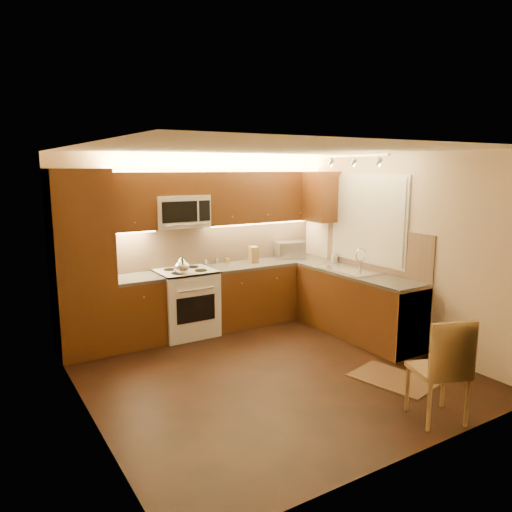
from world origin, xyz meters
TOP-DOWN VIEW (x-y plane):
  - floor at (0.00, 0.00)m, footprint 4.00×4.00m
  - ceiling at (0.00, 0.00)m, footprint 4.00×4.00m
  - wall_back at (0.00, 2.00)m, footprint 4.00×0.01m
  - wall_front at (0.00, -2.00)m, footprint 4.00×0.01m
  - wall_left at (-2.00, 0.00)m, footprint 0.01×4.00m
  - wall_right at (2.00, 0.00)m, footprint 0.01×4.00m
  - pantry at (-1.65, 1.70)m, footprint 0.70×0.60m
  - base_cab_back_left at (-0.99, 1.70)m, footprint 0.62×0.60m
  - counter_back_left at (-0.99, 1.70)m, footprint 0.62×0.60m
  - base_cab_back_right at (1.04, 1.70)m, footprint 1.92×0.60m
  - counter_back_right at (1.04, 1.70)m, footprint 1.92×0.60m
  - base_cab_right at (1.70, 0.40)m, footprint 0.60×2.00m
  - counter_right at (1.70, 0.40)m, footprint 0.60×2.00m
  - dishwasher at (1.70, -0.30)m, footprint 0.58×0.60m
  - backsplash_back at (0.35, 1.99)m, footprint 3.30×0.02m
  - backsplash_right at (1.99, 0.40)m, footprint 0.02×2.00m
  - upper_cab_back_left at (-0.99, 1.82)m, footprint 0.62×0.35m
  - upper_cab_back_right at (1.04, 1.82)m, footprint 1.92×0.35m
  - upper_cab_bridge at (-0.30, 1.82)m, footprint 0.76×0.35m
  - upper_cab_right_corner at (1.82, 1.40)m, footprint 0.35×0.50m
  - stove at (-0.30, 1.68)m, footprint 0.76×0.65m
  - microwave at (-0.30, 1.81)m, footprint 0.76×0.38m
  - window_frame at (1.99, 0.55)m, footprint 0.03×1.44m
  - window_blinds at (1.97, 0.55)m, footprint 0.02×1.36m
  - sink at (1.70, 0.55)m, footprint 0.52×0.86m
  - faucet at (1.88, 0.55)m, footprint 0.20×0.04m
  - track_light_bar at (1.55, 0.40)m, footprint 0.04×1.20m
  - kettle at (-0.43, 1.48)m, footprint 0.25×0.25m
  - toaster_oven at (1.52, 1.79)m, footprint 0.49×0.41m
  - knife_block at (0.84, 1.74)m, footprint 0.15×0.20m
  - spice_jar_a at (0.14, 1.93)m, footprint 0.05×0.05m
  - spice_jar_b at (0.46, 1.91)m, footprint 0.05×0.05m
  - spice_jar_c at (0.32, 1.94)m, footprint 0.06×0.06m
  - spice_jar_d at (0.45, 1.82)m, footprint 0.05×0.05m
  - soap_bottle at (1.92, 1.16)m, footprint 0.10×0.10m
  - rug at (1.04, -0.90)m, footprint 0.77×0.98m
  - dining_chair at (0.74, -1.70)m, footprint 0.56×0.56m

SIDE VIEW (x-z plane):
  - floor at x=0.00m, z-range -0.01..0.01m
  - rug at x=1.04m, z-range 0.00..0.01m
  - base_cab_back_left at x=-0.99m, z-range 0.00..0.86m
  - base_cab_back_right at x=1.04m, z-range 0.00..0.86m
  - base_cab_right at x=1.70m, z-range 0.00..0.86m
  - dishwasher at x=1.70m, z-range 0.01..0.85m
  - stove at x=-0.30m, z-range 0.00..0.92m
  - dining_chair at x=0.74m, z-range 0.00..1.00m
  - counter_back_left at x=-0.99m, z-range 0.86..0.90m
  - counter_back_right at x=1.04m, z-range 0.86..0.90m
  - counter_right at x=1.70m, z-range 0.86..0.90m
  - spice_jar_d at x=0.45m, z-range 0.90..0.99m
  - spice_jar_b at x=0.46m, z-range 0.90..0.99m
  - spice_jar_c at x=0.32m, z-range 0.90..0.99m
  - spice_jar_a at x=0.14m, z-range 0.90..0.99m
  - sink at x=1.70m, z-range 0.90..1.05m
  - soap_bottle at x=1.92m, z-range 0.90..1.07m
  - knife_block at x=0.84m, z-range 0.90..1.14m
  - toaster_oven at x=1.52m, z-range 0.90..1.16m
  - kettle at x=-0.43m, z-range 0.92..1.16m
  - faucet at x=1.88m, z-range 0.90..1.20m
  - pantry at x=-1.65m, z-range 0.00..2.30m
  - backsplash_back at x=0.35m, z-range 0.90..1.50m
  - backsplash_right at x=1.99m, z-range 0.90..1.50m
  - wall_back at x=0.00m, z-range 0.00..2.50m
  - wall_front at x=0.00m, z-range 0.00..2.50m
  - wall_left at x=-2.00m, z-range 0.00..2.50m
  - wall_right at x=2.00m, z-range 0.00..2.50m
  - window_frame at x=1.99m, z-range 0.98..2.22m
  - window_blinds at x=1.97m, z-range 1.02..2.18m
  - microwave at x=-0.30m, z-range 1.50..1.94m
  - upper_cab_back_left at x=-0.99m, z-range 1.50..2.25m
  - upper_cab_back_right at x=1.04m, z-range 1.50..2.25m
  - upper_cab_right_corner at x=1.82m, z-range 1.50..2.25m
  - upper_cab_bridge at x=-0.30m, z-range 1.94..2.25m
  - track_light_bar at x=1.55m, z-range 2.44..2.48m
  - ceiling at x=0.00m, z-range 2.50..2.50m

